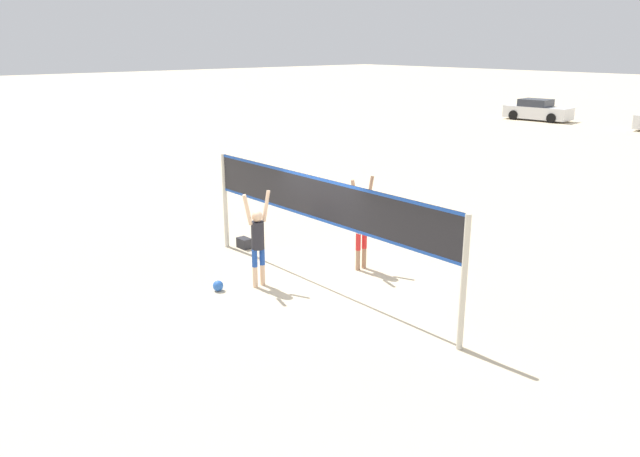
# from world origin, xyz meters

# --- Properties ---
(ground_plane) EXTENTS (200.00, 200.00, 0.00)m
(ground_plane) POSITION_xyz_m (0.00, 0.00, 0.00)
(ground_plane) COLOR beige
(volleyball_net) EXTENTS (7.61, 0.11, 2.45)m
(volleyball_net) POSITION_xyz_m (0.00, 0.00, 1.79)
(volleyball_net) COLOR beige
(volleyball_net) RESTS_ON ground_plane
(player_spiker) EXTENTS (0.28, 0.70, 2.12)m
(player_spiker) POSITION_xyz_m (-0.94, -0.96, 1.11)
(player_spiker) COLOR beige
(player_spiker) RESTS_ON ground_plane
(player_blocker) EXTENTS (0.28, 0.71, 2.21)m
(player_blocker) POSITION_xyz_m (-0.25, 1.49, 1.17)
(player_blocker) COLOR tan
(player_blocker) RESTS_ON ground_plane
(volleyball) EXTENTS (0.23, 0.23, 0.23)m
(volleyball) POSITION_xyz_m (-1.29, -1.80, 0.12)
(volleyball) COLOR blue
(volleyball) RESTS_ON ground_plane
(gear_bag) EXTENTS (0.38, 0.25, 0.27)m
(gear_bag) POSITION_xyz_m (-3.36, 0.28, 0.13)
(gear_bag) COLOR #2D2D33
(gear_bag) RESTS_ON ground_plane
(parked_car_near) EXTENTS (4.50, 2.21, 1.42)m
(parked_car_near) POSITION_xyz_m (-13.36, 31.02, 0.64)
(parked_car_near) COLOR silver
(parked_car_near) RESTS_ON ground_plane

